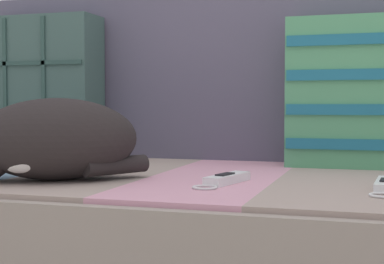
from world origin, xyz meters
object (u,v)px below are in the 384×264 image
at_px(throw_pillow_striped, 375,92).
at_px(game_remote_far, 226,179).
at_px(throw_pillow_quilted, 37,88).
at_px(sleeping_cat, 47,142).

xyz_separation_m(throw_pillow_striped, game_remote_far, (-0.29, -0.41, -0.18)).
bearing_deg(throw_pillow_quilted, sleeping_cat, -55.84).
relative_size(throw_pillow_quilted, throw_pillow_striped, 0.97).
bearing_deg(throw_pillow_quilted, game_remote_far, -30.40).
relative_size(sleeping_cat, game_remote_far, 2.00).
height_order(throw_pillow_quilted, throw_pillow_striped, throw_pillow_quilted).
xyz_separation_m(sleeping_cat, game_remote_far, (0.37, 0.07, -0.07)).
height_order(throw_pillow_quilted, game_remote_far, throw_pillow_quilted).
xyz_separation_m(throw_pillow_quilted, sleeping_cat, (0.32, -0.47, -0.13)).
relative_size(throw_pillow_striped, sleeping_cat, 1.13).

